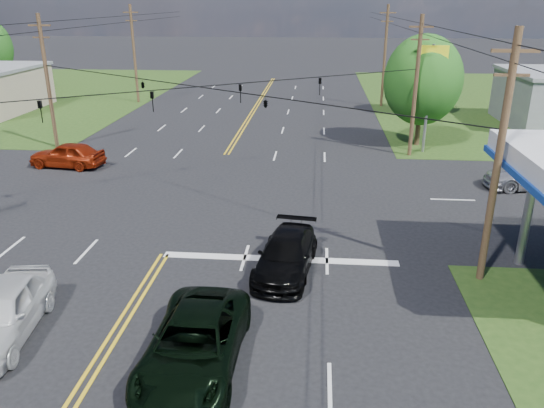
# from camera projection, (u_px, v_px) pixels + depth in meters

# --- Properties ---
(ground) EXTENTS (280.00, 280.00, 0.00)m
(ground) POSITION_uv_depth(u_px,v_px,m) (203.00, 193.00, 30.37)
(ground) COLOR black
(ground) RESTS_ON ground
(stop_bar) EXTENTS (10.00, 0.50, 0.02)m
(stop_bar) POSITION_uv_depth(u_px,v_px,m) (280.00, 259.00, 22.52)
(stop_bar) COLOR silver
(stop_bar) RESTS_ON ground
(pole_se) EXTENTS (1.60, 0.28, 9.50)m
(pole_se) POSITION_uv_depth(u_px,v_px,m) (498.00, 159.00, 19.19)
(pole_se) COLOR #42291C
(pole_se) RESTS_ON ground
(pole_nw) EXTENTS (1.60, 0.28, 9.50)m
(pole_nw) POSITION_uv_depth(u_px,v_px,m) (48.00, 81.00, 38.03)
(pole_nw) COLOR #42291C
(pole_nw) RESTS_ON ground
(pole_ne) EXTENTS (1.60, 0.28, 9.50)m
(pole_ne) POSITION_uv_depth(u_px,v_px,m) (416.00, 85.00, 35.93)
(pole_ne) COLOR #42291C
(pole_ne) RESTS_ON ground
(pole_left_far) EXTENTS (1.60, 0.28, 10.00)m
(pole_left_far) POSITION_uv_depth(u_px,v_px,m) (134.00, 53.00, 55.61)
(pole_left_far) COLOR #42291C
(pole_left_far) RESTS_ON ground
(pole_right_far) EXTENTS (1.60, 0.28, 10.00)m
(pole_right_far) POSITION_uv_depth(u_px,v_px,m) (385.00, 55.00, 53.51)
(pole_right_far) COLOR #42291C
(pole_right_far) RESTS_ON ground
(span_wire_signals) EXTENTS (26.00, 18.00, 1.13)m
(span_wire_signals) POSITION_uv_depth(u_px,v_px,m) (198.00, 87.00, 28.22)
(span_wire_signals) COLOR black
(span_wire_signals) RESTS_ON ground
(power_lines) EXTENTS (26.04, 100.00, 0.64)m
(power_lines) POSITION_uv_depth(u_px,v_px,m) (186.00, 38.00, 25.43)
(power_lines) COLOR black
(power_lines) RESTS_ON ground
(tree_right_a) EXTENTS (5.70, 5.70, 8.18)m
(tree_right_a) POSITION_uv_depth(u_px,v_px,m) (423.00, 80.00, 38.66)
(tree_right_a) COLOR #42291C
(tree_right_a) RESTS_ON ground
(tree_right_b) EXTENTS (4.94, 4.94, 7.09)m
(tree_right_b) POSITION_uv_depth(u_px,v_px,m) (426.00, 70.00, 49.85)
(tree_right_b) COLOR #42291C
(tree_right_b) RESTS_ON ground
(pickup_dkgreen) EXTENTS (2.78, 5.86, 1.62)m
(pickup_dkgreen) POSITION_uv_depth(u_px,v_px,m) (195.00, 343.00, 15.64)
(pickup_dkgreen) COLOR black
(pickup_dkgreen) RESTS_ON ground
(suv_black) EXTENTS (2.72, 5.35, 1.49)m
(suv_black) POSITION_uv_depth(u_px,v_px,m) (286.00, 255.00, 21.26)
(suv_black) COLOR black
(suv_black) RESTS_ON ground
(pickup_white) EXTENTS (2.74, 5.43, 1.78)m
(pickup_white) POSITION_uv_depth(u_px,v_px,m) (1.00, 312.00, 17.10)
(pickup_white) COLOR silver
(pickup_white) RESTS_ON ground
(sedan_red) EXTENTS (5.03, 2.48, 1.65)m
(sedan_red) POSITION_uv_depth(u_px,v_px,m) (67.00, 155.00, 34.80)
(sedan_red) COLOR maroon
(sedan_red) RESTS_ON ground
(sedan_far) EXTENTS (5.84, 2.94, 1.63)m
(sedan_far) POSITION_uv_depth(u_px,v_px,m) (533.00, 175.00, 30.86)
(sedan_far) COLOR #B0B1B5
(sedan_far) RESTS_ON ground
(polesign_ne) EXTENTS (2.08, 0.25, 7.55)m
(polesign_ne) POSITION_uv_depth(u_px,v_px,m) (431.00, 70.00, 36.45)
(polesign_ne) COLOR #A5A5AA
(polesign_ne) RESTS_ON ground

